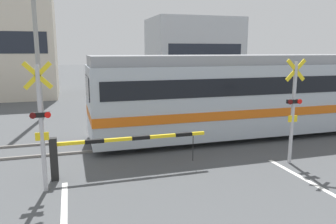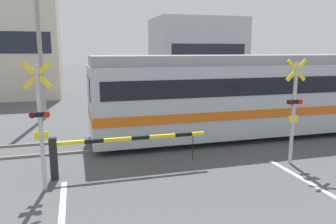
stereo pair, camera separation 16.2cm
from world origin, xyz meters
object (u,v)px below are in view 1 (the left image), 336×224
object	(u,v)px
pedestrian	(115,94)
crossing_signal_left	(41,122)
commuter_train	(260,92)
crossing_barrier_near	(99,148)
crossing_signal_right	(293,107)
crossing_barrier_far	(178,105)

from	to	relation	value
pedestrian	crossing_signal_left	bearing A→B (deg)	-107.17
commuter_train	crossing_barrier_near	size ratio (longest dim) A/B	3.14
crossing_signal_left	crossing_signal_right	world-z (taller)	same
crossing_barrier_near	crossing_signal_left	xyz separation A→B (m)	(-1.40, -0.67, 0.99)
crossing_barrier_near	crossing_signal_left	world-z (taller)	crossing_signal_left
crossing_barrier_far	crossing_signal_right	xyz separation A→B (m)	(1.40, -6.88, 0.99)
commuter_train	pedestrian	xyz separation A→B (m)	(-5.21, 6.63, -0.75)
commuter_train	crossing_barrier_near	xyz separation A→B (m)	(-6.96, -2.94, -0.96)
crossing_barrier_far	crossing_signal_right	distance (m)	7.09
crossing_barrier_near	crossing_signal_left	bearing A→B (deg)	-154.60
crossing_signal_right	crossing_barrier_far	bearing A→B (deg)	101.51
crossing_signal_right	pedestrian	world-z (taller)	crossing_signal_right
crossing_signal_right	crossing_barrier_near	bearing A→B (deg)	173.51
commuter_train	pedestrian	distance (m)	8.46
crossing_barrier_far	pedestrian	size ratio (longest dim) A/B	2.54
commuter_train	crossing_barrier_far	distance (m)	4.24
commuter_train	crossing_signal_left	bearing A→B (deg)	-156.71
commuter_train	crossing_signal_right	bearing A→B (deg)	-107.20
commuter_train	crossing_signal_right	xyz separation A→B (m)	(-1.11, -3.60, 0.03)
crossing_signal_right	crossing_signal_left	bearing A→B (deg)	180.00
commuter_train	crossing_barrier_far	world-z (taller)	commuter_train
commuter_train	crossing_barrier_near	distance (m)	7.62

